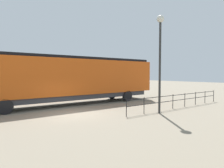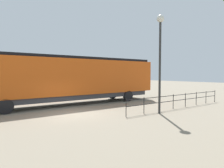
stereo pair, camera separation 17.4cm
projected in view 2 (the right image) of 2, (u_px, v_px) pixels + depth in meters
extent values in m
plane|color=gray|center=(73.00, 114.00, 14.43)|extent=(120.00, 120.00, 0.00)
cube|color=#D15114|center=(71.00, 77.00, 18.64)|extent=(3.03, 17.85, 3.17)
cube|color=black|center=(134.00, 80.00, 23.31)|extent=(2.91, 2.15, 2.22)
cube|color=black|center=(71.00, 58.00, 18.56)|extent=(2.73, 17.14, 0.24)
cube|color=#38383D|center=(72.00, 96.00, 18.74)|extent=(2.73, 16.42, 0.45)
cylinder|color=black|center=(112.00, 94.00, 23.22)|extent=(0.30, 1.10, 1.10)
cylinder|color=black|center=(128.00, 96.00, 21.03)|extent=(0.30, 1.10, 1.10)
cylinder|color=black|center=(0.00, 102.00, 16.47)|extent=(0.30, 1.10, 1.10)
cylinder|color=black|center=(5.00, 106.00, 14.27)|extent=(0.30, 1.10, 1.10)
cylinder|color=#2D2D2D|center=(160.00, 68.00, 14.42)|extent=(0.16, 0.16, 6.59)
sphere|color=silver|center=(160.00, 19.00, 14.25)|extent=(0.53, 0.53, 0.53)
cube|color=black|center=(180.00, 95.00, 16.96)|extent=(0.04, 11.76, 0.04)
cube|color=black|center=(179.00, 100.00, 16.99)|extent=(0.04, 11.76, 0.04)
cylinder|color=black|center=(126.00, 108.00, 13.51)|extent=(0.05, 0.05, 1.18)
cylinder|color=black|center=(144.00, 105.00, 14.51)|extent=(0.05, 0.05, 1.18)
cylinder|color=black|center=(160.00, 103.00, 15.50)|extent=(0.05, 0.05, 1.18)
cylinder|color=black|center=(173.00, 102.00, 16.49)|extent=(0.05, 0.05, 1.18)
cylinder|color=black|center=(185.00, 100.00, 17.49)|extent=(0.05, 0.05, 1.18)
cylinder|color=black|center=(196.00, 99.00, 18.48)|extent=(0.05, 0.05, 1.18)
cylinder|color=black|center=(206.00, 97.00, 19.47)|extent=(0.05, 0.05, 1.18)
cylinder|color=black|center=(215.00, 96.00, 20.47)|extent=(0.05, 0.05, 1.18)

